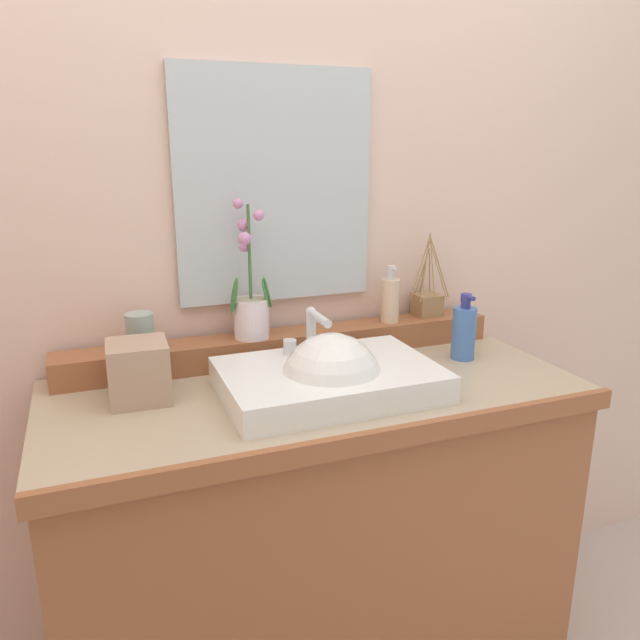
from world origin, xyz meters
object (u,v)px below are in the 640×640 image
(sink_basin, at_px, (330,381))
(soap_dispenser, at_px, (390,299))
(tissue_box, at_px, (139,371))
(potted_plant, at_px, (251,306))
(reed_diffuser, at_px, (427,303))
(tumbler_cup, at_px, (140,332))
(lotion_bottle, at_px, (464,332))

(sink_basin, xyz_separation_m, soap_dispenser, (0.29, 0.26, 0.11))
(sink_basin, xyz_separation_m, tissue_box, (-0.41, 0.12, 0.04))
(potted_plant, relative_size, reed_diffuser, 1.46)
(potted_plant, bearing_deg, tumbler_cup, -178.33)
(reed_diffuser, bearing_deg, soap_dispenser, -169.18)
(sink_basin, height_order, soap_dispenser, soap_dispenser)
(reed_diffuser, xyz_separation_m, tissue_box, (-0.83, -0.17, -0.04))
(tissue_box, bearing_deg, soap_dispenser, 11.54)
(sink_basin, bearing_deg, potted_plant, 113.08)
(tissue_box, bearing_deg, reed_diffuser, 11.42)
(sink_basin, xyz_separation_m, tumbler_cup, (-0.39, 0.26, 0.09))
(potted_plant, distance_m, lotion_bottle, 0.57)
(tumbler_cup, xyz_separation_m, lotion_bottle, (0.81, -0.16, -0.04))
(potted_plant, xyz_separation_m, tissue_box, (-0.30, -0.14, -0.09))
(potted_plant, xyz_separation_m, soap_dispenser, (0.40, 0.00, -0.02))
(reed_diffuser, height_order, tissue_box, reed_diffuser)
(tumbler_cup, bearing_deg, reed_diffuser, 2.40)
(soap_dispenser, bearing_deg, tumbler_cup, -179.28)
(reed_diffuser, bearing_deg, potted_plant, -177.22)
(reed_diffuser, relative_size, tissue_box, 1.79)
(potted_plant, bearing_deg, soap_dispenser, 0.06)
(sink_basin, xyz_separation_m, reed_diffuser, (0.42, 0.29, 0.08))
(soap_dispenser, distance_m, lotion_bottle, 0.22)
(lotion_bottle, relative_size, tissue_box, 1.32)
(potted_plant, bearing_deg, tissue_box, -154.48)
(potted_plant, relative_size, lotion_bottle, 1.99)
(sink_basin, relative_size, tissue_box, 3.63)
(sink_basin, height_order, potted_plant, potted_plant)
(sink_basin, bearing_deg, soap_dispenser, 42.54)
(soap_dispenser, distance_m, reed_diffuser, 0.14)
(sink_basin, relative_size, reed_diffuser, 2.02)
(potted_plant, height_order, lotion_bottle, potted_plant)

